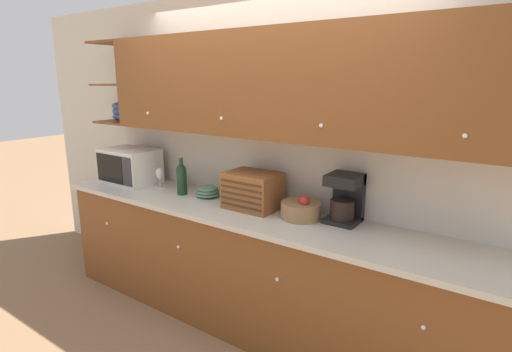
% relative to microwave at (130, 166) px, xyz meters
% --- Properties ---
extents(ground_plane, '(24.00, 24.00, 0.00)m').
position_rel_microwave_xyz_m(ground_plane, '(1.41, 0.28, -1.12)').
color(ground_plane, '#896647').
extents(wall_back, '(6.00, 0.06, 2.60)m').
position_rel_microwave_xyz_m(wall_back, '(1.41, 0.31, 0.18)').
color(wall_back, beige).
rests_on(wall_back, ground_plane).
extents(counter_unit, '(3.62, 0.64, 0.96)m').
position_rel_microwave_xyz_m(counter_unit, '(1.41, -0.03, -0.64)').
color(counter_unit, brown).
rests_on(counter_unit, ground_plane).
extents(backsplash_panel, '(3.60, 0.01, 0.55)m').
position_rel_microwave_xyz_m(backsplash_panel, '(1.41, 0.27, 0.11)').
color(backsplash_panel, beige).
rests_on(backsplash_panel, counter_unit).
extents(upper_cabinets, '(3.60, 0.40, 0.75)m').
position_rel_microwave_xyz_m(upper_cabinets, '(1.58, 0.09, 0.76)').
color(upper_cabinets, brown).
rests_on(upper_cabinets, backsplash_panel).
extents(microwave, '(0.53, 0.37, 0.32)m').
position_rel_microwave_xyz_m(microwave, '(0.00, 0.00, 0.00)').
color(microwave, silver).
rests_on(microwave, counter_unit).
extents(wine_glass, '(0.07, 0.07, 0.19)m').
position_rel_microwave_xyz_m(wine_glass, '(0.37, 0.03, -0.04)').
color(wine_glass, silver).
rests_on(wine_glass, counter_unit).
extents(mug, '(0.09, 0.08, 0.11)m').
position_rel_microwave_xyz_m(mug, '(0.53, 0.14, -0.11)').
color(mug, silver).
rests_on(mug, counter_unit).
extents(wine_bottle, '(0.09, 0.09, 0.32)m').
position_rel_microwave_xyz_m(wine_bottle, '(0.69, -0.01, -0.02)').
color(wine_bottle, '#19381E').
rests_on(wine_bottle, counter_unit).
extents(bowl_stack_on_counter, '(0.20, 0.20, 0.09)m').
position_rel_microwave_xyz_m(bowl_stack_on_counter, '(0.92, 0.06, -0.12)').
color(bowl_stack_on_counter, slate).
rests_on(bowl_stack_on_counter, counter_unit).
extents(mug_blue_second, '(0.09, 0.08, 0.09)m').
position_rel_microwave_xyz_m(mug_blue_second, '(1.12, 0.08, -0.12)').
color(mug_blue_second, '#4C845B').
rests_on(mug_blue_second, counter_unit).
extents(bread_box, '(0.40, 0.30, 0.28)m').
position_rel_microwave_xyz_m(bread_box, '(1.40, 0.03, -0.02)').
color(bread_box, brown).
rests_on(bread_box, counter_unit).
extents(fruit_basket, '(0.29, 0.29, 0.18)m').
position_rel_microwave_xyz_m(fruit_basket, '(1.82, 0.04, -0.10)').
color(fruit_basket, '#937047').
rests_on(fruit_basket, counter_unit).
extents(coffee_maker, '(0.22, 0.23, 0.34)m').
position_rel_microwave_xyz_m(coffee_maker, '(2.09, 0.16, 0.01)').
color(coffee_maker, black).
rests_on(coffee_maker, counter_unit).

